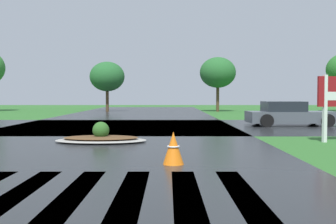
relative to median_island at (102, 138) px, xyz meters
The scene contains 7 objects.
asphalt_roadway 1.40m from the median_island, 96.56° to the right, with size 11.27×80.00×0.01m, color #232628.
asphalt_cross_road 6.90m from the median_island, 91.33° to the left, with size 90.00×10.15×0.01m, color #232628.
crosswalk_stripes 7.06m from the median_island, 91.30° to the right, with size 7.65×3.51×0.01m.
median_island is the anchor object (origin of this frame).
car_white_sedan 11.08m from the median_island, 40.61° to the left, with size 4.43×2.23×1.24m.
traffic_cone 5.02m from the median_island, 61.86° to the right, with size 0.48×0.48×0.75m.
background_treeline 25.10m from the median_island, 97.96° to the left, with size 46.88×5.77×5.89m.
Camera 1 is at (2.40, -2.35, 1.59)m, focal length 44.19 mm.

